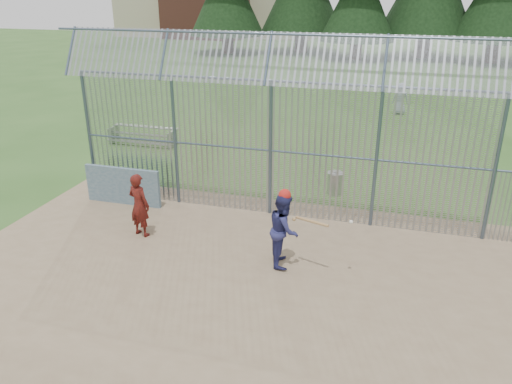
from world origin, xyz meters
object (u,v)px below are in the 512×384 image
(dugout_wall, at_px, (123,186))
(onlooker, at_px, (139,205))
(batter, at_px, (284,229))
(bleacher, at_px, (143,135))
(trash_can, at_px, (335,183))

(dugout_wall, xyz_separation_m, onlooker, (1.55, -1.77, 0.30))
(batter, height_order, bleacher, batter)
(batter, xyz_separation_m, bleacher, (-8.17, 8.12, -0.54))
(batter, height_order, trash_can, batter)
(onlooker, bearing_deg, bleacher, -47.28)
(onlooker, bearing_deg, trash_can, -121.46)
(batter, distance_m, trash_can, 4.96)
(onlooker, relative_size, trash_can, 2.18)
(dugout_wall, relative_size, bleacher, 0.83)
(onlooker, xyz_separation_m, trash_can, (4.73, 4.49, -0.54))
(batter, xyz_separation_m, onlooker, (-4.12, 0.40, -0.03))
(bleacher, bearing_deg, batter, -44.83)
(dugout_wall, height_order, batter, batter)
(trash_can, xyz_separation_m, bleacher, (-8.78, 3.24, 0.03))
(batter, distance_m, bleacher, 11.54)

